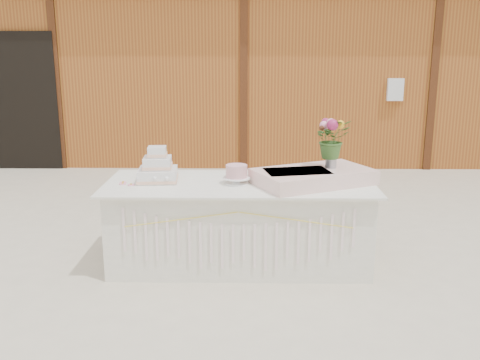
% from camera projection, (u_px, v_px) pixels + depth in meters
% --- Properties ---
extents(ground, '(80.00, 80.00, 0.00)m').
position_uv_depth(ground, '(239.00, 263.00, 4.96)').
color(ground, beige).
rests_on(ground, ground).
extents(barn, '(12.60, 4.60, 3.30)m').
position_uv_depth(barn, '(244.00, 62.00, 10.38)').
color(barn, '#97591F').
rests_on(barn, ground).
extents(cake_table, '(2.40, 1.00, 0.77)m').
position_uv_depth(cake_table, '(239.00, 223.00, 4.86)').
color(cake_table, white).
rests_on(cake_table, ground).
extents(wedding_cake, '(0.38, 0.38, 0.32)m').
position_uv_depth(wedding_cake, '(158.00, 169.00, 4.81)').
color(wedding_cake, white).
rests_on(wedding_cake, cake_table).
extents(pink_cake_stand, '(0.24, 0.24, 0.17)m').
position_uv_depth(pink_cake_stand, '(236.00, 173.00, 4.71)').
color(pink_cake_stand, white).
rests_on(pink_cake_stand, cake_table).
extents(satin_runner, '(1.16, 0.97, 0.13)m').
position_uv_depth(satin_runner, '(313.00, 177.00, 4.73)').
color(satin_runner, beige).
rests_on(satin_runner, cake_table).
extents(flower_vase, '(0.10, 0.10, 0.14)m').
position_uv_depth(flower_vase, '(331.00, 160.00, 4.77)').
color(flower_vase, '#ACACB1').
rests_on(flower_vase, satin_runner).
extents(bouquet, '(0.39, 0.37, 0.35)m').
position_uv_depth(bouquet, '(332.00, 133.00, 4.71)').
color(bouquet, '#385F26').
rests_on(bouquet, flower_vase).
extents(loose_flowers, '(0.24, 0.33, 0.02)m').
position_uv_depth(loose_flowers, '(130.00, 180.00, 4.83)').
color(loose_flowers, pink).
rests_on(loose_flowers, cake_table).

